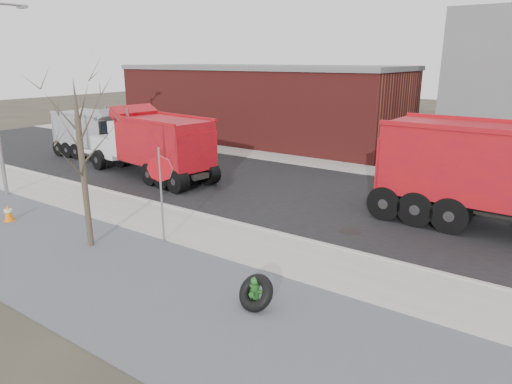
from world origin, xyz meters
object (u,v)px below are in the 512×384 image
Objects in this scene: dump_truck_grey at (98,133)px; stop_sign at (160,180)px; fire_hydrant at (255,292)px; truck_tire at (256,293)px; dump_truck_red_b at (152,143)px.

stop_sign is at bearing -30.84° from dump_truck_grey.
dump_truck_grey is (-17.15, 8.48, 1.19)m from fire_hydrant.
dump_truck_grey is at bearing 153.54° from truck_tire.
fire_hydrant is 0.74× the size of truck_tire.
stop_sign is 0.38× the size of dump_truck_red_b.
fire_hydrant is 5.14m from stop_sign.
truck_tire is 13.49m from dump_truck_red_b.
fire_hydrant is at bearing -18.10° from stop_sign.
fire_hydrant is 0.24× the size of stop_sign.
dump_truck_grey reaches higher than truck_tire.
dump_truck_red_b is 1.23× the size of dump_truck_grey.
dump_truck_red_b is at bearing 147.15° from truck_tire.
stop_sign reaches higher than fire_hydrant.
stop_sign is (-4.70, 1.60, 1.68)m from truck_tire.
truck_tire is 0.32× the size of stop_sign.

